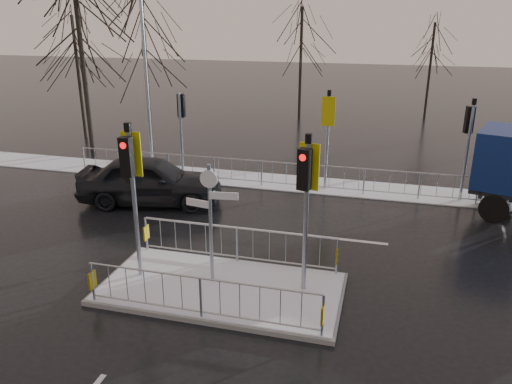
# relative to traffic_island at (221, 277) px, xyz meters

# --- Properties ---
(ground) EXTENTS (120.00, 120.00, 0.00)m
(ground) POSITION_rel_traffic_island_xyz_m (0.01, -0.01, -0.39)
(ground) COLOR black
(ground) RESTS_ON ground
(snow_verge) EXTENTS (30.00, 2.00, 0.04)m
(snow_verge) POSITION_rel_traffic_island_xyz_m (0.01, 8.59, -0.37)
(snow_verge) COLOR white
(snow_verge) RESTS_ON ground
(lane_markings) EXTENTS (8.00, 11.38, 0.01)m
(lane_markings) POSITION_rel_traffic_island_xyz_m (0.01, -0.34, -0.39)
(lane_markings) COLOR silver
(lane_markings) RESTS_ON ground
(traffic_island) EXTENTS (6.00, 3.04, 4.15)m
(traffic_island) POSITION_rel_traffic_island_xyz_m (0.00, 0.00, 0.00)
(traffic_island) COLOR slate
(traffic_island) RESTS_ON ground
(far_kerb_fixtures) EXTENTS (18.00, 0.65, 3.83)m
(far_kerb_fixtures) POSITION_rel_traffic_island_xyz_m (0.31, 8.08, 0.63)
(far_kerb_fixtures) COLOR #979EA5
(far_kerb_fixtures) RESTS_ON ground
(car_far_lane) EXTENTS (5.41, 3.03, 1.74)m
(car_far_lane) POSITION_rel_traffic_island_xyz_m (-4.40, 5.15, 0.48)
(car_far_lane) COLOR black
(car_far_lane) RESTS_ON ground
(tree_near_a) EXTENTS (4.75, 4.75, 8.97)m
(tree_near_a) POSITION_rel_traffic_island_xyz_m (-10.49, 10.99, 5.72)
(tree_near_a) COLOR black
(tree_near_a) RESTS_ON ground
(tree_near_b) EXTENTS (4.00, 4.00, 7.55)m
(tree_near_b) POSITION_rel_traffic_island_xyz_m (-7.99, 12.49, 4.76)
(tree_near_b) COLOR black
(tree_near_b) RESTS_ON ground
(tree_near_c) EXTENTS (3.50, 3.50, 6.61)m
(tree_near_c) POSITION_rel_traffic_island_xyz_m (-12.49, 13.49, 4.11)
(tree_near_c) COLOR black
(tree_near_c) RESTS_ON ground
(tree_far_a) EXTENTS (3.75, 3.75, 7.08)m
(tree_far_a) POSITION_rel_traffic_island_xyz_m (-1.99, 21.99, 4.43)
(tree_far_a) COLOR black
(tree_far_a) RESTS_ON ground
(tree_far_b) EXTENTS (3.25, 3.25, 6.14)m
(tree_far_b) POSITION_rel_traffic_island_xyz_m (6.01, 23.99, 3.79)
(tree_far_b) COLOR black
(tree_far_b) RESTS_ON ground
(street_lamp_left) EXTENTS (1.25, 0.18, 8.20)m
(street_lamp_left) POSITION_rel_traffic_island_xyz_m (-6.42, 9.49, 4.10)
(street_lamp_left) COLOR #979EA5
(street_lamp_left) RESTS_ON ground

